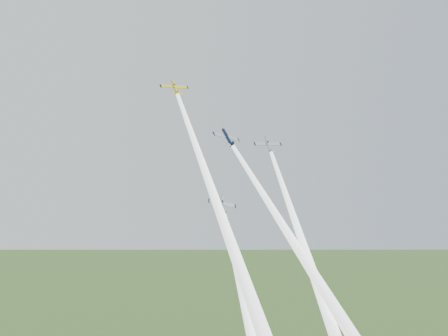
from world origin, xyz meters
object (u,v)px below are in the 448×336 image
plane_silver_right (268,145)px  plane_silver_low (222,204)px  plane_navy (227,138)px  plane_yellow (175,87)px

plane_silver_right → plane_silver_low: plane_silver_right is taller
plane_navy → plane_silver_right: bearing=6.0°
plane_navy → plane_silver_low: bearing=-142.1°
plane_silver_right → plane_navy: bearing=-152.0°
plane_navy → plane_silver_right: plane_navy is taller
plane_yellow → plane_silver_right: 28.68m
plane_yellow → plane_navy: 17.97m
plane_silver_low → plane_navy: bearing=60.6°
plane_silver_right → plane_silver_low: bearing=-144.7°
plane_yellow → plane_navy: bearing=-24.8°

